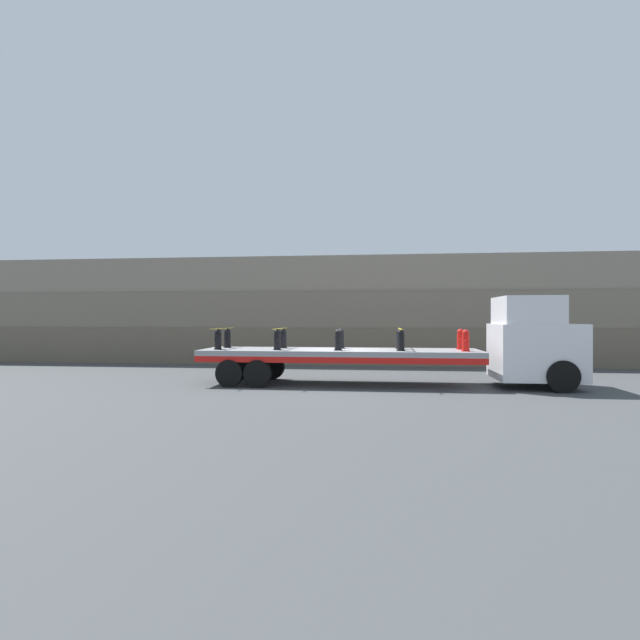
{
  "coord_description": "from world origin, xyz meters",
  "views": [
    {
      "loc": [
        1.39,
        -17.36,
        2.31
      ],
      "look_at": [
        -0.68,
        0.0,
        2.25
      ],
      "focal_mm": 28.0,
      "sensor_mm": 36.0,
      "label": 1
    }
  ],
  "objects_px": {
    "fire_hydrant_black_near_3": "(401,341)",
    "fire_hydrant_red_near_4": "(466,341)",
    "truck_cab": "(537,342)",
    "flatbed_trailer": "(323,356)",
    "fire_hydrant_black_near_1": "(277,340)",
    "fire_hydrant_black_near_0": "(218,340)",
    "fire_hydrant_black_far_0": "(227,338)",
    "fire_hydrant_black_far_3": "(400,339)",
    "fire_hydrant_red_far_4": "(460,340)",
    "fire_hydrant_black_far_1": "(283,339)",
    "fire_hydrant_black_near_2": "(338,340)",
    "fire_hydrant_black_far_2": "(341,339)"
  },
  "relations": [
    {
      "from": "fire_hydrant_black_near_0",
      "to": "fire_hydrant_black_near_2",
      "type": "bearing_deg",
      "value": 0.0
    },
    {
      "from": "fire_hydrant_black_near_3",
      "to": "fire_hydrant_black_far_3",
      "type": "height_order",
      "value": "same"
    },
    {
      "from": "fire_hydrant_black_far_1",
      "to": "fire_hydrant_black_far_2",
      "type": "distance_m",
      "value": 2.1
    },
    {
      "from": "fire_hydrant_black_near_3",
      "to": "fire_hydrant_black_near_2",
      "type": "bearing_deg",
      "value": 180.0
    },
    {
      "from": "fire_hydrant_black_near_0",
      "to": "fire_hydrant_red_far_4",
      "type": "height_order",
      "value": "same"
    },
    {
      "from": "flatbed_trailer",
      "to": "fire_hydrant_black_far_1",
      "type": "bearing_deg",
      "value": 160.68
    },
    {
      "from": "flatbed_trailer",
      "to": "fire_hydrant_red_far_4",
      "type": "xyz_separation_m",
      "value": [
        4.78,
        0.54,
        0.57
      ]
    },
    {
      "from": "fire_hydrant_black_near_3",
      "to": "fire_hydrant_black_far_0",
      "type": "bearing_deg",
      "value": 170.33
    },
    {
      "from": "fire_hydrant_black_near_0",
      "to": "fire_hydrant_red_near_4",
      "type": "xyz_separation_m",
      "value": [
        8.41,
        0.0,
        0.0
      ]
    },
    {
      "from": "fire_hydrant_black_near_1",
      "to": "fire_hydrant_black_far_2",
      "type": "distance_m",
      "value": 2.36
    },
    {
      "from": "fire_hydrant_black_far_1",
      "to": "flatbed_trailer",
      "type": "bearing_deg",
      "value": -19.32
    },
    {
      "from": "fire_hydrant_black_near_2",
      "to": "fire_hydrant_red_near_4",
      "type": "bearing_deg",
      "value": 0.0
    },
    {
      "from": "flatbed_trailer",
      "to": "fire_hydrant_black_near_3",
      "type": "distance_m",
      "value": 2.78
    },
    {
      "from": "truck_cab",
      "to": "flatbed_trailer",
      "type": "distance_m",
      "value": 7.19
    },
    {
      "from": "truck_cab",
      "to": "fire_hydrant_black_far_0",
      "type": "xyz_separation_m",
      "value": [
        -10.81,
        0.54,
        0.06
      ]
    },
    {
      "from": "fire_hydrant_black_far_2",
      "to": "truck_cab",
      "type": "bearing_deg",
      "value": -4.65
    },
    {
      "from": "truck_cab",
      "to": "fire_hydrant_black_near_1",
      "type": "bearing_deg",
      "value": -176.47
    },
    {
      "from": "fire_hydrant_black_near_3",
      "to": "fire_hydrant_red_near_4",
      "type": "relative_size",
      "value": 1.0
    },
    {
      "from": "fire_hydrant_black_near_0",
      "to": "fire_hydrant_black_near_2",
      "type": "relative_size",
      "value": 1.0
    },
    {
      "from": "fire_hydrant_black_far_3",
      "to": "fire_hydrant_black_near_3",
      "type": "bearing_deg",
      "value": -90.0
    },
    {
      "from": "truck_cab",
      "to": "fire_hydrant_black_near_2",
      "type": "distance_m",
      "value": 6.63
    },
    {
      "from": "fire_hydrant_black_near_1",
      "to": "fire_hydrant_black_far_3",
      "type": "bearing_deg",
      "value": 14.34
    },
    {
      "from": "fire_hydrant_black_far_1",
      "to": "fire_hydrant_black_far_0",
      "type": "bearing_deg",
      "value": 180.0
    },
    {
      "from": "truck_cab",
      "to": "fire_hydrant_black_far_3",
      "type": "distance_m",
      "value": 4.54
    },
    {
      "from": "fire_hydrant_black_far_2",
      "to": "fire_hydrant_black_near_0",
      "type": "bearing_deg",
      "value": -165.66
    },
    {
      "from": "truck_cab",
      "to": "fire_hydrant_black_far_0",
      "type": "distance_m",
      "value": 10.83
    },
    {
      "from": "flatbed_trailer",
      "to": "truck_cab",
      "type": "bearing_deg",
      "value": 0.0
    },
    {
      "from": "fire_hydrant_black_near_0",
      "to": "fire_hydrant_black_far_0",
      "type": "bearing_deg",
      "value": 90.0
    },
    {
      "from": "fire_hydrant_black_near_1",
      "to": "fire_hydrant_black_far_3",
      "type": "height_order",
      "value": "same"
    },
    {
      "from": "truck_cab",
      "to": "fire_hydrant_black_near_0",
      "type": "distance_m",
      "value": 10.83
    },
    {
      "from": "fire_hydrant_black_far_3",
      "to": "truck_cab",
      "type": "bearing_deg",
      "value": -6.81
    },
    {
      "from": "fire_hydrant_black_near_3",
      "to": "fire_hydrant_red_near_4",
      "type": "xyz_separation_m",
      "value": [
        2.1,
        0.0,
        0.0
      ]
    },
    {
      "from": "fire_hydrant_black_near_1",
      "to": "fire_hydrant_red_near_4",
      "type": "relative_size",
      "value": 1.0
    },
    {
      "from": "fire_hydrant_black_near_0",
      "to": "fire_hydrant_black_near_1",
      "type": "distance_m",
      "value": 2.1
    },
    {
      "from": "fire_hydrant_black_near_2",
      "to": "fire_hydrant_black_far_3",
      "type": "bearing_deg",
      "value": 27.09
    },
    {
      "from": "fire_hydrant_black_near_0",
      "to": "fire_hydrant_black_far_1",
      "type": "bearing_deg",
      "value": 27.09
    },
    {
      "from": "flatbed_trailer",
      "to": "fire_hydrant_black_near_2",
      "type": "distance_m",
      "value": 0.97
    },
    {
      "from": "fire_hydrant_black_far_2",
      "to": "fire_hydrant_black_near_3",
      "type": "height_order",
      "value": "same"
    },
    {
      "from": "fire_hydrant_black_near_1",
      "to": "fire_hydrant_black_far_1",
      "type": "xyz_separation_m",
      "value": [
        0.0,
        1.08,
        0.0
      ]
    },
    {
      "from": "fire_hydrant_black_far_3",
      "to": "fire_hydrant_red_far_4",
      "type": "height_order",
      "value": "same"
    },
    {
      "from": "fire_hydrant_black_far_2",
      "to": "fire_hydrant_black_far_3",
      "type": "relative_size",
      "value": 1.0
    },
    {
      "from": "fire_hydrant_black_near_1",
      "to": "fire_hydrant_black_far_2",
      "type": "bearing_deg",
      "value": 27.09
    },
    {
      "from": "truck_cab",
      "to": "fire_hydrant_black_far_2",
      "type": "bearing_deg",
      "value": 175.35
    },
    {
      "from": "fire_hydrant_black_near_1",
      "to": "fire_hydrant_red_near_4",
      "type": "xyz_separation_m",
      "value": [
        6.31,
        0.0,
        0.0
      ]
    },
    {
      "from": "fire_hydrant_black_far_0",
      "to": "fire_hydrant_black_near_2",
      "type": "bearing_deg",
      "value": -14.34
    },
    {
      "from": "truck_cab",
      "to": "fire_hydrant_black_far_1",
      "type": "bearing_deg",
      "value": 176.47
    },
    {
      "from": "fire_hydrant_black_far_0",
      "to": "fire_hydrant_black_far_1",
      "type": "distance_m",
      "value": 2.1
    },
    {
      "from": "truck_cab",
      "to": "fire_hydrant_red_far_4",
      "type": "xyz_separation_m",
      "value": [
        -2.4,
        0.54,
        0.06
      ]
    },
    {
      "from": "fire_hydrant_black_near_1",
      "to": "fire_hydrant_red_near_4",
      "type": "distance_m",
      "value": 6.31
    },
    {
      "from": "flatbed_trailer",
      "to": "fire_hydrant_black_far_1",
      "type": "distance_m",
      "value": 1.72
    }
  ]
}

